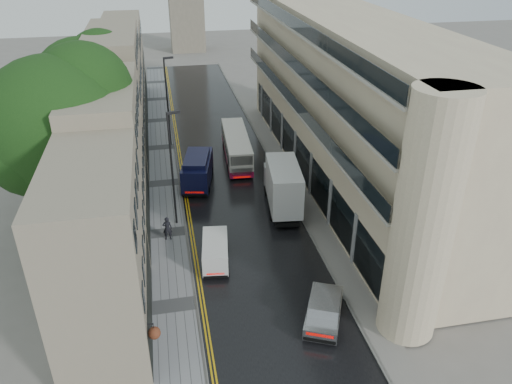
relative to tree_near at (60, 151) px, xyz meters
name	(u,v)px	position (x,y,z in m)	size (l,w,h in m)	color
road	(229,178)	(12.50, 7.50, -6.94)	(9.00, 85.00, 0.02)	black
left_sidewalk	(165,183)	(6.65, 7.50, -6.89)	(2.70, 85.00, 0.12)	gray
right_sidewalk	(286,173)	(17.90, 7.50, -6.89)	(1.80, 85.00, 0.12)	slate
old_shop_row	(116,114)	(3.05, 10.00, -0.95)	(4.50, 56.00, 12.00)	gray
modern_block	(348,103)	(22.80, 6.00, 0.05)	(8.00, 40.00, 14.00)	beige
tree_near	(60,151)	(0.00, 0.00, 0.00)	(10.56, 10.56, 13.89)	black
tree_far	(86,102)	(0.30, 13.00, -0.72)	(9.24, 9.24, 12.46)	black
cream_bus	(229,159)	(12.68, 8.91, -5.62)	(2.18, 9.58, 2.61)	beige
white_lorry	(272,197)	(14.65, -0.36, -4.89)	(2.33, 7.77, 4.08)	silver
silver_hatchback	(306,324)	(13.76, -12.94, -6.12)	(1.89, 4.32, 1.62)	#A5A5A9
white_van	(204,264)	(8.74, -6.38, -6.04)	(1.68, 3.92, 1.77)	silver
navy_van	(183,179)	(8.20, 5.25, -5.47)	(2.28, 5.69, 2.90)	#0E1033
pedestrian	(167,228)	(6.60, -1.73, -5.90)	(0.68, 0.44, 1.86)	black
lamp_post_near	(172,171)	(7.33, 0.47, -2.37)	(1.00, 0.22, 8.90)	black
lamp_post_far	(167,103)	(7.64, 16.38, -2.31)	(1.02, 0.23, 9.03)	black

